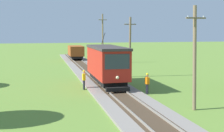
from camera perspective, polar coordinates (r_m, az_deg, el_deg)
name	(u,v)px	position (r m, az deg, el deg)	size (l,w,h in m)	color
red_tram	(107,63)	(28.21, -1.00, 0.49)	(2.60, 8.54, 4.79)	red
freight_car	(76,52)	(53.66, -6.96, 2.70)	(2.40, 5.20, 2.31)	#93471E
utility_pole_near_tram	(195,57)	(20.37, 15.58, 1.72)	(1.40, 0.60, 6.93)	#7A664C
utility_pole_mid	(130,46)	(33.96, 3.47, 3.77)	(1.40, 0.42, 6.85)	#7A664C
utility_pole_far	(103,38)	(48.85, -1.80, 5.37)	(1.40, 0.46, 8.06)	#7A664C
track_worker	(147,83)	(24.97, 6.76, -3.17)	(0.30, 0.42, 1.78)	black
second_worker	(84,79)	(26.83, -5.42, -2.46)	(0.27, 0.40, 1.78)	black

